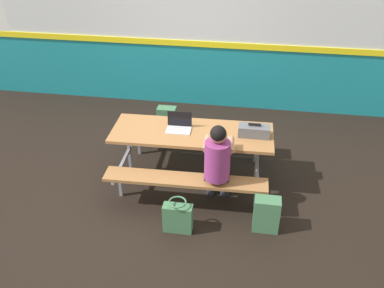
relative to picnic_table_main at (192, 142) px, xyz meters
The scene contains 9 objects.
ground_plane 0.70m from the picnic_table_main, behind, with size 10.00×10.00×0.02m, color black.
accent_backdrop 2.47m from the picnic_table_main, 99.09° to the left, with size 8.00×0.14×2.60m.
picnic_table_main is the anchor object (origin of this frame).
student_nearer 0.69m from the picnic_table_main, 54.26° to the right, with size 0.37×0.53×1.21m.
laptop_silver 0.28m from the picnic_table_main, 169.61° to the left, with size 0.33×0.23×0.22m.
toolbox_grey 0.83m from the picnic_table_main, ahead, with size 0.40×0.18×0.18m.
backpack_dark 1.39m from the picnic_table_main, 116.58° to the left, with size 0.30×0.22×0.44m.
tote_bag_bright 1.12m from the picnic_table_main, 90.01° to the right, with size 0.34×0.21×0.43m.
satchel_spare 1.37m from the picnic_table_main, 40.37° to the right, with size 0.30×0.22×0.44m.
Camera 1 is at (1.11, -4.63, 3.46)m, focal length 39.08 mm.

